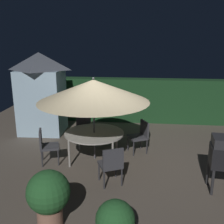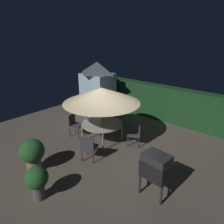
{
  "view_description": "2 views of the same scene",
  "coord_description": "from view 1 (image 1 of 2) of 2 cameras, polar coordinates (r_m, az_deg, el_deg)",
  "views": [
    {
      "loc": [
        0.53,
        -6.55,
        3.16
      ],
      "look_at": [
        -0.23,
        0.27,
        1.24
      ],
      "focal_mm": 43.26,
      "sensor_mm": 36.0,
      "label": 1
    },
    {
      "loc": [
        4.35,
        -5.2,
        3.97
      ],
      "look_at": [
        -0.5,
        0.39,
        1.13
      ],
      "focal_mm": 33.27,
      "sensor_mm": 36.0,
      "label": 2
    }
  ],
  "objects": [
    {
      "name": "patio_table",
      "position": [
        7.1,
        -3.76,
        -4.68
      ],
      "size": [
        1.55,
        1.55,
        0.74
      ],
      "color": "#B2ADA3",
      "rests_on": "ground"
    },
    {
      "name": "hedge_backdrop",
      "position": [
        10.33,
        3.23,
        2.55
      ],
      "size": [
        7.18,
        0.54,
        1.64
      ],
      "color": "#193D1E",
      "rests_on": "ground"
    },
    {
      "name": "potted_plant_by_shed",
      "position": [
        4.84,
        -13.26,
        -16.81
      ],
      "size": [
        0.74,
        0.74,
        1.04
      ],
      "color": "#936651",
      "rests_on": "ground"
    },
    {
      "name": "chair_near_shed",
      "position": [
        8.46,
        -5.88,
        -2.6
      ],
      "size": [
        0.6,
        0.61,
        0.9
      ],
      "color": "#38383D",
      "rests_on": "ground"
    },
    {
      "name": "patio_umbrella",
      "position": [
        6.78,
        -3.93,
        4.53
      ],
      "size": [
        2.84,
        2.84,
        2.2
      ],
      "color": "#4C4C51",
      "rests_on": "ground"
    },
    {
      "name": "chair_toward_house",
      "position": [
        7.6,
        6.01,
        -4.75
      ],
      "size": [
        0.62,
        0.62,
        0.9
      ],
      "color": "#38383D",
      "rests_on": "ground"
    },
    {
      "name": "chair_far_side",
      "position": [
        7.1,
        -13.76,
        -6.64
      ],
      "size": [
        0.59,
        0.58,
        0.9
      ],
      "color": "#38383D",
      "rests_on": "ground"
    },
    {
      "name": "chair_toward_hedge",
      "position": [
        5.93,
        -0.13,
        -10.79
      ],
      "size": [
        0.61,
        0.62,
        0.9
      ],
      "color": "#38383D",
      "rests_on": "ground"
    },
    {
      "name": "ground_plane",
      "position": [
        7.29,
        1.57,
        -10.04
      ],
      "size": [
        11.0,
        11.0,
        0.0
      ],
      "primitive_type": "plane",
      "color": "brown"
    },
    {
      "name": "potted_plant_by_grill",
      "position": [
        4.2,
        0.68,
        -22.54
      ],
      "size": [
        0.58,
        0.58,
        0.92
      ],
      "color": "#4C4C51",
      "rests_on": "ground"
    },
    {
      "name": "garden_shed",
      "position": [
        9.26,
        -14.72,
        3.96
      ],
      "size": [
        1.53,
        1.33,
        2.68
      ],
      "color": "#9EBCD1",
      "rests_on": "ground"
    }
  ]
}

